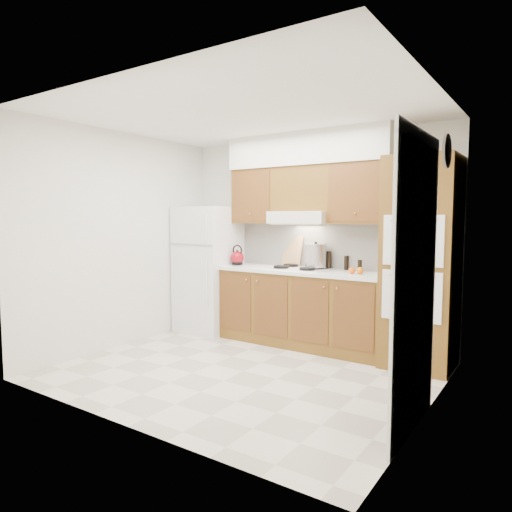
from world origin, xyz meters
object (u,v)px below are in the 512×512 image
Objects in this scene: fridge at (209,269)px; stock_pot at (315,256)px; oven_cabinet at (421,263)px; kettle at (237,258)px.

fridge reaches higher than stock_pot.
oven_cabinet is 1.29m from stock_pot.
kettle is 0.65× the size of stock_pot.
fridge is 1.59m from stock_pot.
stock_pot is at bearing 15.58° from kettle.
fridge reaches higher than kettle.
fridge is 9.67× the size of kettle.
kettle is at bearing 2.93° from fridge.
oven_cabinet is 12.36× the size of kettle.
fridge is 0.78× the size of oven_cabinet.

